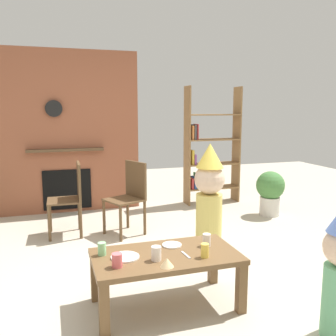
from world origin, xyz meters
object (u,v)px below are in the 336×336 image
object	(u,v)px
dining_chair_middle	(130,193)
paper_cup_center	(156,253)
paper_plate_rear	(125,257)
paper_cup_near_left	(205,251)
bookshelf	(208,150)
paper_cup_near_right	(207,240)
paper_cup_far_right	(117,260)
paper_cup_far_left	(102,249)
coffee_table	(166,262)
paper_plate_front	(172,245)
dining_chair_left	(72,194)
potted_plant_tall	(270,190)
child_in_pink	(209,195)
birthday_cake_slice	(167,262)

from	to	relation	value
dining_chair_middle	paper_cup_center	bearing A→B (deg)	59.71
paper_plate_rear	dining_chair_middle	xyz separation A→B (m)	(0.41, 1.79, 0.07)
paper_cup_near_left	bookshelf	bearing A→B (deg)	65.92
paper_cup_near_right	paper_cup_center	distance (m)	0.50
paper_cup_far_right	dining_chair_middle	xyz separation A→B (m)	(0.50, 1.94, 0.03)
paper_cup_near_right	bookshelf	bearing A→B (deg)	66.12
paper_plate_rear	bookshelf	bearing A→B (deg)	56.01
paper_cup_far_left	bookshelf	bearing A→B (deg)	52.88
bookshelf	dining_chair_middle	xyz separation A→B (m)	(-1.54, -1.10, -0.36)
coffee_table	paper_cup_near_right	xyz separation A→B (m)	(0.37, 0.06, 0.12)
paper_plate_rear	paper_cup_center	bearing A→B (deg)	-28.95
paper_cup_far_right	paper_plate_front	size ratio (longest dim) A/B	0.63
dining_chair_left	dining_chair_middle	distance (m)	0.71
paper_cup_near_right	paper_plate_rear	xyz separation A→B (m)	(-0.69, -0.04, -0.05)
bookshelf	paper_cup_far_left	bearing A→B (deg)	-127.12
dining_chair_middle	potted_plant_tall	bearing A→B (deg)	159.59
paper_plate_front	coffee_table	bearing A→B (deg)	-122.89
paper_cup_near_left	paper_plate_front	xyz separation A→B (m)	(-0.16, 0.30, -0.05)
bookshelf	coffee_table	bearing A→B (deg)	-119.24
child_in_pink	paper_plate_rear	bearing A→B (deg)	-10.25
coffee_table	paper_plate_rear	world-z (taller)	paper_plate_rear
paper_cup_far_right	child_in_pink	distance (m)	1.64
paper_plate_front	child_in_pink	distance (m)	1.11
dining_chair_middle	potted_plant_tall	world-z (taller)	dining_chair_middle
birthday_cake_slice	potted_plant_tall	world-z (taller)	potted_plant_tall
child_in_pink	dining_chair_left	bearing A→B (deg)	-86.02
bookshelf	potted_plant_tall	world-z (taller)	bookshelf
paper_plate_front	potted_plant_tall	distance (m)	2.77
potted_plant_tall	paper_cup_center	bearing A→B (deg)	-138.30
paper_cup_near_right	potted_plant_tall	bearing A→B (deg)	46.02
coffee_table	paper_plate_rear	xyz separation A→B (m)	(-0.32, 0.02, 0.07)
paper_cup_near_left	paper_plate_front	size ratio (longest dim) A/B	0.66
paper_cup_near_right	child_in_pink	xyz separation A→B (m)	(0.43, 0.92, 0.14)
bookshelf	paper_cup_center	bearing A→B (deg)	-119.99
paper_cup_near_left	birthday_cake_slice	xyz separation A→B (m)	(-0.33, -0.08, -0.02)
paper_cup_far_left	dining_chair_left	distance (m)	1.84
paper_plate_front	dining_chair_left	bearing A→B (deg)	111.03
paper_cup_near_left	paper_plate_front	world-z (taller)	paper_cup_near_left
bookshelf	paper_cup_far_left	size ratio (longest dim) A/B	19.05
paper_plate_rear	potted_plant_tall	xyz separation A→B (m)	(2.52, 1.94, -0.07)
dining_chair_left	child_in_pink	bearing A→B (deg)	146.59
paper_cup_center	paper_cup_far_left	bearing A→B (deg)	149.11
paper_plate_rear	child_in_pink	distance (m)	1.49
birthday_cake_slice	bookshelf	bearing A→B (deg)	61.65
paper_cup_far_right	child_in_pink	world-z (taller)	child_in_pink
coffee_table	paper_cup_far_right	world-z (taller)	paper_cup_far_right
paper_cup_far_left	potted_plant_tall	world-z (taller)	potted_plant_tall
birthday_cake_slice	potted_plant_tall	size ratio (longest dim) A/B	0.15
paper_plate_front	child_in_pink	xyz separation A→B (m)	(0.70, 0.83, 0.19)
paper_cup_near_right	potted_plant_tall	xyz separation A→B (m)	(1.83, 1.90, -0.11)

